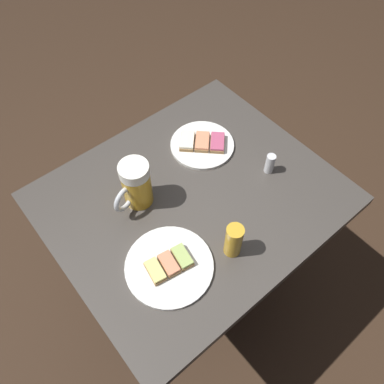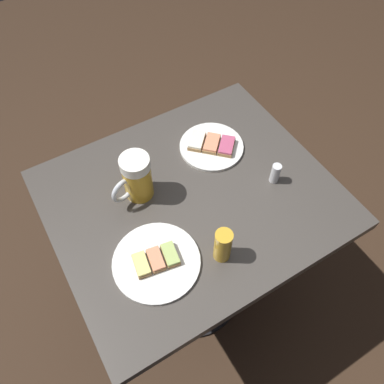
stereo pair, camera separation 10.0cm
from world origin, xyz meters
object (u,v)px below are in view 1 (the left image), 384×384
object	(u,v)px
beer_mug	(136,185)
salt_shaker	(270,164)
plate_near	(202,144)
beer_glass_small	(234,240)
plate_far	(169,266)

from	to	relation	value
beer_mug	salt_shaker	distance (m)	0.42
plate_near	beer_glass_small	bearing A→B (deg)	61.47
beer_mug	beer_glass_small	world-z (taller)	beer_mug
plate_near	salt_shaker	xyz separation A→B (m)	(-0.09, 0.21, 0.02)
plate_near	plate_far	size ratio (longest dim) A/B	0.89
salt_shaker	plate_far	bearing A→B (deg)	7.60
salt_shaker	beer_mug	bearing A→B (deg)	-24.05
beer_mug	beer_glass_small	bearing A→B (deg)	108.76
plate_near	plate_far	distance (m)	0.44
beer_glass_small	plate_near	bearing A→B (deg)	-118.53
beer_glass_small	beer_mug	bearing A→B (deg)	-71.24
plate_far	beer_mug	world-z (taller)	beer_mug
plate_far	salt_shaker	world-z (taller)	salt_shaker
beer_glass_small	salt_shaker	size ratio (longest dim) A/B	1.62
plate_near	beer_glass_small	distance (m)	0.39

